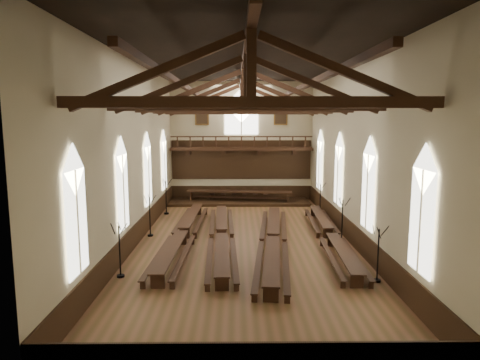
# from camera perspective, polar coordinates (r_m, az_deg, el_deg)

# --- Properties ---
(ground) EXTENTS (26.00, 26.00, 0.00)m
(ground) POSITION_cam_1_polar(r_m,az_deg,el_deg) (24.25, 0.58, -8.36)
(ground) COLOR brown
(ground) RESTS_ON ground
(room_walls) EXTENTS (26.00, 26.00, 26.00)m
(room_walls) POSITION_cam_1_polar(r_m,az_deg,el_deg) (23.25, 0.60, 7.08)
(room_walls) COLOR #C1B492
(room_walls) RESTS_ON ground
(wainscot_band) EXTENTS (12.00, 26.00, 1.20)m
(wainscot_band) POSITION_cam_1_polar(r_m,az_deg,el_deg) (24.08, 0.58, -7.00)
(wainscot_band) COLOR black
(wainscot_band) RESTS_ON ground
(side_windows) EXTENTS (11.85, 19.80, 4.50)m
(side_windows) POSITION_cam_1_polar(r_m,az_deg,el_deg) (23.46, 0.59, 0.43)
(side_windows) COLOR silver
(side_windows) RESTS_ON room_walls
(end_window) EXTENTS (2.80, 0.12, 3.80)m
(end_window) POSITION_cam_1_polar(r_m,az_deg,el_deg) (36.14, 0.18, 8.68)
(end_window) COLOR white
(end_window) RESTS_ON room_walls
(minstrels_gallery) EXTENTS (11.80, 1.24, 3.70)m
(minstrels_gallery) POSITION_cam_1_polar(r_m,az_deg,el_deg) (36.03, 0.18, 3.40)
(minstrels_gallery) COLOR #321810
(minstrels_gallery) RESTS_ON room_walls
(portraits) EXTENTS (7.75, 0.09, 1.45)m
(portraits) POSITION_cam_1_polar(r_m,az_deg,el_deg) (36.14, 0.18, 8.49)
(portraits) COLOR brown
(portraits) RESTS_ON room_walls
(roof_trusses) EXTENTS (11.70, 25.70, 2.80)m
(roof_trusses) POSITION_cam_1_polar(r_m,az_deg,el_deg) (23.28, 0.61, 11.41)
(roof_trusses) COLOR #321810
(roof_trusses) RESTS_ON room_walls
(refectory_row_a) EXTENTS (1.69, 14.27, 0.73)m
(refectory_row_a) POSITION_cam_1_polar(r_m,az_deg,el_deg) (24.54, -7.60, -6.94)
(refectory_row_a) COLOR #321810
(refectory_row_a) RESTS_ON ground
(refectory_row_b) EXTENTS (1.66, 14.06, 0.71)m
(refectory_row_b) POSITION_cam_1_polar(r_m,az_deg,el_deg) (24.02, -2.49, -7.25)
(refectory_row_b) COLOR #321810
(refectory_row_b) RESTS_ON ground
(refectory_row_c) EXTENTS (2.20, 14.49, 0.75)m
(refectory_row_c) POSITION_cam_1_polar(r_m,az_deg,el_deg) (23.18, 4.50, -7.77)
(refectory_row_c) COLOR #321810
(refectory_row_c) RESTS_ON ground
(refectory_row_d) EXTENTS (1.72, 13.86, 0.69)m
(refectory_row_d) POSITION_cam_1_polar(r_m,az_deg,el_deg) (24.73, 11.98, -7.01)
(refectory_row_d) COLOR #321810
(refectory_row_d) RESTS_ON ground
(dais) EXTENTS (11.40, 3.09, 0.21)m
(dais) POSITION_cam_1_polar(r_m,az_deg,el_deg) (35.30, -0.11, -2.93)
(dais) COLOR black
(dais) RESTS_ON ground
(high_table) EXTENTS (8.70, 1.96, 0.81)m
(high_table) POSITION_cam_1_polar(r_m,az_deg,el_deg) (35.16, -0.11, -1.67)
(high_table) COLOR #321810
(high_table) RESTS_ON dais
(high_chairs) EXTENTS (4.90, 0.41, 0.92)m
(high_chairs) POSITION_cam_1_polar(r_m,az_deg,el_deg) (36.01, -0.12, -1.73)
(high_chairs) COLOR #321810
(high_chairs) RESTS_ON dais
(candelabrum_left_near) EXTENTS (0.74, 0.70, 2.45)m
(candelabrum_left_near) POSITION_cam_1_polar(r_m,az_deg,el_deg) (19.74, -15.70, -10.31)
(candelabrum_left_near) COLOR black
(candelabrum_left_near) RESTS_ON ground
(candelabrum_left_mid) EXTENTS (0.74, 0.73, 2.49)m
(candelabrum_left_mid) POSITION_cam_1_polar(r_m,az_deg,el_deg) (25.94, -11.90, -5.72)
(candelabrum_left_mid) COLOR black
(candelabrum_left_mid) RESTS_ON ground
(candelabrum_left_far) EXTENTS (0.70, 0.80, 2.60)m
(candelabrum_left_far) POSITION_cam_1_polar(r_m,az_deg,el_deg) (31.62, -9.81, -3.09)
(candelabrum_left_far) COLOR black
(candelabrum_left_far) RESTS_ON ground
(candelabrum_right_near) EXTENTS (0.70, 0.75, 2.45)m
(candelabrum_right_near) POSITION_cam_1_polar(r_m,az_deg,el_deg) (19.41, 17.87, -10.72)
(candelabrum_right_near) COLOR black
(candelabrum_right_near) RESTS_ON ground
(candelabrum_right_mid) EXTENTS (0.72, 0.76, 2.52)m
(candelabrum_right_mid) POSITION_cam_1_polar(r_m,az_deg,el_deg) (25.06, 13.44, -6.23)
(candelabrum_right_mid) COLOR black
(candelabrum_right_mid) RESTS_ON ground
(candelabrum_right_far) EXTENTS (0.72, 0.72, 2.43)m
(candelabrum_right_far) POSITION_cam_1_polar(r_m,az_deg,el_deg) (31.09, 10.63, -3.40)
(candelabrum_right_far) COLOR black
(candelabrum_right_far) RESTS_ON ground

